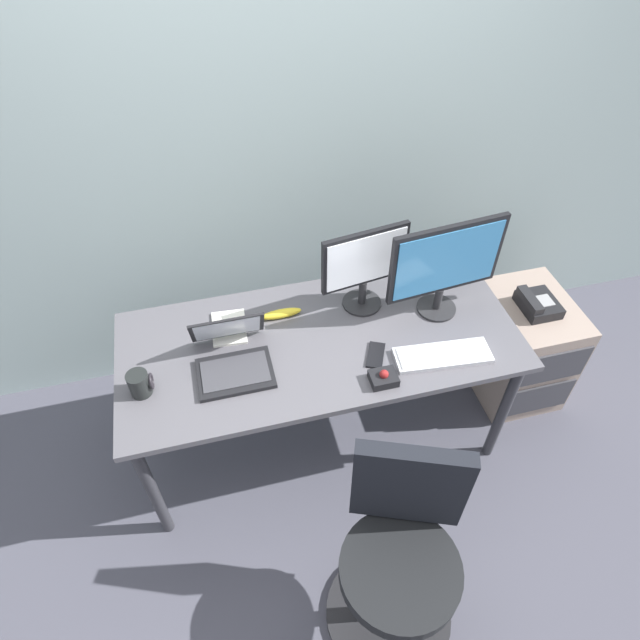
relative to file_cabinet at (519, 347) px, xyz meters
The scene contains 15 objects.
ground_plane 1.17m from the file_cabinet, behind, with size 8.00×8.00×0.00m, color #464652.
back_wall 1.71m from the file_cabinet, 149.46° to the left, with size 6.00×0.10×2.80m, color #95A9A7.
desk 1.19m from the file_cabinet, behind, with size 1.75×0.77×0.74m.
file_cabinet is the anchor object (origin of this frame).
desk_phone 0.34m from the file_cabinet, 116.78° to the right, with size 0.17×0.20×0.09m.
office_chair 1.42m from the file_cabinet, 137.96° to the right, with size 0.53×0.55×0.97m.
monitor_main 0.91m from the file_cabinet, behind, with size 0.53×0.18×0.47m.
monitor_side 1.12m from the file_cabinet, behind, with size 0.40×0.18×0.41m.
keyboard 0.85m from the file_cabinet, 155.43° to the right, with size 0.42×0.17×0.03m.
laptop 1.60m from the file_cabinet, behind, with size 0.31×0.33×0.22m.
trackball_mouse 1.10m from the file_cabinet, 159.09° to the right, with size 0.11×0.09×0.07m.
coffee_mug 1.96m from the file_cabinet, behind, with size 0.10×0.09×0.11m.
paper_notepad 1.57m from the file_cabinet, behind, with size 0.15×0.21×0.01m, color white.
cell_phone 1.05m from the file_cabinet, 166.57° to the right, with size 0.07×0.14×0.01m, color black.
banana 1.35m from the file_cabinet, behind, with size 0.19×0.04×0.04m, color yellow.
Camera 1 is at (-0.40, -1.56, 2.52)m, focal length 30.69 mm.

